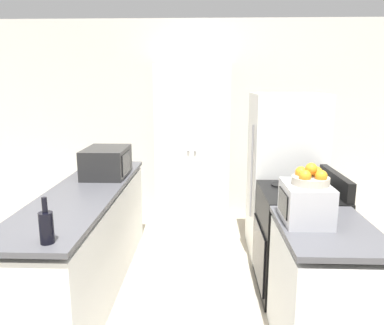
% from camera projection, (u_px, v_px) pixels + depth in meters
% --- Properties ---
extents(wall_back, '(7.00, 0.06, 2.60)m').
position_uv_depth(wall_back, '(196.00, 121.00, 4.99)').
color(wall_back, silver).
rests_on(wall_back, ground_plane).
extents(counter_left, '(0.60, 2.41, 0.90)m').
position_uv_depth(counter_left, '(87.00, 241.00, 3.28)').
color(counter_left, silver).
rests_on(counter_left, ground_plane).
extents(counter_right, '(0.60, 0.84, 0.90)m').
position_uv_depth(counter_right, '(323.00, 294.00, 2.46)').
color(counter_right, silver).
rests_on(counter_right, ground_plane).
extents(pantry_cabinet, '(0.90, 0.58, 2.02)m').
position_uv_depth(pantry_cabinet, '(193.00, 147.00, 4.73)').
color(pantry_cabinet, white).
rests_on(pantry_cabinet, ground_plane).
extents(stove, '(0.66, 0.74, 1.06)m').
position_uv_depth(stove, '(297.00, 240.00, 3.24)').
color(stove, black).
rests_on(stove, ground_plane).
extents(refrigerator, '(0.72, 0.73, 1.70)m').
position_uv_depth(refrigerator, '(284.00, 175.00, 3.92)').
color(refrigerator, white).
rests_on(refrigerator, ground_plane).
extents(microwave, '(0.40, 0.54, 0.28)m').
position_uv_depth(microwave, '(107.00, 162.00, 3.65)').
color(microwave, black).
rests_on(microwave, counter_left).
extents(wine_bottle, '(0.08, 0.08, 0.27)m').
position_uv_depth(wine_bottle, '(46.00, 226.00, 2.11)').
color(wine_bottle, black).
rests_on(wine_bottle, counter_left).
extents(toaster_oven, '(0.30, 0.37, 0.25)m').
position_uv_depth(toaster_oven, '(306.00, 203.00, 2.44)').
color(toaster_oven, '#B2B2B7').
rests_on(toaster_oven, counter_right).
extents(fruit_bowl, '(0.24, 0.24, 0.14)m').
position_uv_depth(fruit_bowl, '(311.00, 177.00, 2.39)').
color(fruit_bowl, '#B2A893').
rests_on(fruit_bowl, toaster_oven).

